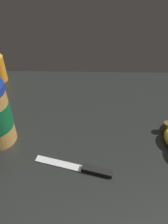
{
  "coord_description": "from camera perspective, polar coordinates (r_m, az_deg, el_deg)",
  "views": [
    {
      "loc": [
        -2.24,
        -45.67,
        45.14
      ],
      "look_at": [
        -3.25,
        1.06,
        5.74
      ],
      "focal_mm": 37.93,
      "sensor_mm": 36.0,
      "label": 1
    }
  ],
  "objects": [
    {
      "name": "ground_plane",
      "position": [
        0.65,
        2.84,
        -5.5
      ],
      "size": [
        83.19,
        62.1,
        3.01
      ],
      "primitive_type": "cube",
      "color": "black"
    },
    {
      "name": "butter_knife",
      "position": [
        0.56,
        -1.01,
        -13.24
      ],
      "size": [
        18.15,
        6.31,
        1.2
      ],
      "color": "silver",
      "rests_on": "ground_plane"
    }
  ]
}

